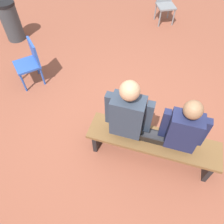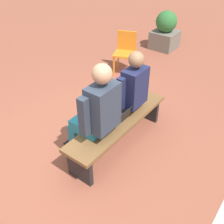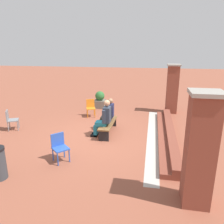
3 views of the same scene
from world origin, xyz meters
name	(u,v)px [view 1 (image 1 of 3)]	position (x,y,z in m)	size (l,w,h in m)	color
ground_plane	(128,134)	(0.00, 0.00, 0.00)	(60.00, 60.00, 0.00)	brown
bench	(152,143)	(-0.40, 0.27, 0.35)	(1.80, 0.44, 0.45)	brown
person_student	(182,130)	(-0.71, 0.21, 0.72)	(0.54, 0.68, 1.34)	#4C473D
person_adult	(129,115)	(-0.02, 0.20, 0.75)	(0.60, 0.75, 1.43)	teal
laptop	(153,138)	(-0.38, 0.29, 0.50)	(0.32, 0.29, 0.21)	black
plastic_chair_near_bench_left	(165,2)	(0.02, -3.70, 0.48)	(0.57, 0.57, 0.84)	gray
plastic_chair_near_bench_right	(30,61)	(2.04, -0.70, 0.48)	(0.59, 0.59, 0.84)	#2D56B7
litter_bin	(11,21)	(3.22, -1.86, 0.43)	(0.42, 0.42, 0.86)	#383D42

